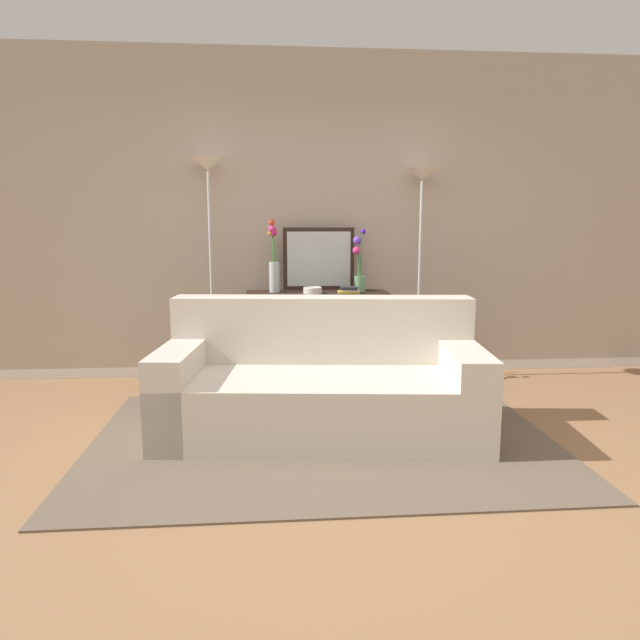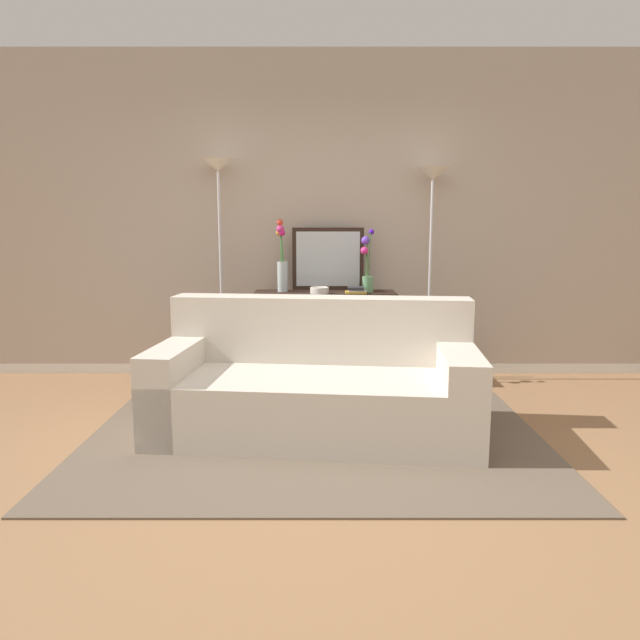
{
  "view_description": "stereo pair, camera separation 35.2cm",
  "coord_description": "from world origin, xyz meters",
  "px_view_note": "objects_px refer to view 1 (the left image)",
  "views": [
    {
      "loc": [
        -0.36,
        -3.05,
        1.37
      ],
      "look_at": [
        0.0,
        1.28,
        0.66
      ],
      "focal_mm": 32.55,
      "sensor_mm": 36.0,
      "label": 1
    },
    {
      "loc": [
        -0.01,
        -3.07,
        1.37
      ],
      "look_at": [
        0.0,
        1.28,
        0.66
      ],
      "focal_mm": 32.55,
      "sensor_mm": 36.0,
      "label": 2
    }
  ],
  "objects_px": {
    "console_table": "(317,320)",
    "vase_tall_flowers": "(274,263)",
    "vase_short_flowers": "(359,269)",
    "floor_lamp_right": "(421,215)",
    "floor_lamp_left": "(209,208)",
    "fruit_bowl": "(313,290)",
    "wall_mirror": "(319,259)",
    "book_stack": "(349,290)",
    "couch": "(322,387)",
    "book_row_under_console": "(287,376)"
  },
  "relations": [
    {
      "from": "console_table",
      "to": "vase_tall_flowers",
      "type": "distance_m",
      "value": 0.63
    },
    {
      "from": "vase_short_flowers",
      "to": "console_table",
      "type": "bearing_deg",
      "value": 176.81
    },
    {
      "from": "floor_lamp_right",
      "to": "floor_lamp_left",
      "type": "bearing_deg",
      "value": 180.0
    },
    {
      "from": "vase_tall_flowers",
      "to": "fruit_bowl",
      "type": "height_order",
      "value": "vase_tall_flowers"
    },
    {
      "from": "wall_mirror",
      "to": "book_stack",
      "type": "bearing_deg",
      "value": -49.46
    },
    {
      "from": "couch",
      "to": "book_row_under_console",
      "type": "relative_size",
      "value": 5.03
    },
    {
      "from": "floor_lamp_left",
      "to": "floor_lamp_right",
      "type": "height_order",
      "value": "floor_lamp_left"
    },
    {
      "from": "vase_tall_flowers",
      "to": "fruit_bowl",
      "type": "xyz_separation_m",
      "value": [
        0.33,
        -0.13,
        -0.23
      ]
    },
    {
      "from": "couch",
      "to": "vase_tall_flowers",
      "type": "xyz_separation_m",
      "value": [
        -0.3,
        1.26,
        0.75
      ]
    },
    {
      "from": "floor_lamp_left",
      "to": "wall_mirror",
      "type": "xyz_separation_m",
      "value": [
        0.94,
        0.07,
        -0.44
      ]
    },
    {
      "from": "couch",
      "to": "console_table",
      "type": "distance_m",
      "value": 1.28
    },
    {
      "from": "couch",
      "to": "floor_lamp_left",
      "type": "distance_m",
      "value": 1.99
    },
    {
      "from": "console_table",
      "to": "floor_lamp_left",
      "type": "bearing_deg",
      "value": 174.74
    },
    {
      "from": "vase_short_flowers",
      "to": "book_stack",
      "type": "xyz_separation_m",
      "value": [
        -0.1,
        -0.1,
        -0.17
      ]
    },
    {
      "from": "couch",
      "to": "book_row_under_console",
      "type": "bearing_deg",
      "value": 99.11
    },
    {
      "from": "couch",
      "to": "book_row_under_console",
      "type": "height_order",
      "value": "couch"
    },
    {
      "from": "floor_lamp_left",
      "to": "book_stack",
      "type": "relative_size",
      "value": 10.9
    },
    {
      "from": "wall_mirror",
      "to": "vase_tall_flowers",
      "type": "xyz_separation_m",
      "value": [
        -0.4,
        -0.15,
        -0.02
      ]
    },
    {
      "from": "console_table",
      "to": "fruit_bowl",
      "type": "bearing_deg",
      "value": -111.8
    },
    {
      "from": "console_table",
      "to": "vase_short_flowers",
      "type": "bearing_deg",
      "value": -3.19
    },
    {
      "from": "book_row_under_console",
      "to": "floor_lamp_left",
      "type": "bearing_deg",
      "value": 172.55
    },
    {
      "from": "vase_short_flowers",
      "to": "couch",
      "type": "bearing_deg",
      "value": -109.32
    },
    {
      "from": "couch",
      "to": "vase_short_flowers",
      "type": "height_order",
      "value": "vase_short_flowers"
    },
    {
      "from": "couch",
      "to": "book_stack",
      "type": "bearing_deg",
      "value": 73.62
    },
    {
      "from": "floor_lamp_left",
      "to": "floor_lamp_right",
      "type": "bearing_deg",
      "value": -0.0
    },
    {
      "from": "book_stack",
      "to": "book_row_under_console",
      "type": "distance_m",
      "value": 0.95
    },
    {
      "from": "wall_mirror",
      "to": "vase_tall_flowers",
      "type": "distance_m",
      "value": 0.43
    },
    {
      "from": "wall_mirror",
      "to": "book_row_under_console",
      "type": "height_order",
      "value": "wall_mirror"
    },
    {
      "from": "book_row_under_console",
      "to": "book_stack",
      "type": "bearing_deg",
      "value": -12.6
    },
    {
      "from": "floor_lamp_left",
      "to": "fruit_bowl",
      "type": "height_order",
      "value": "floor_lamp_left"
    },
    {
      "from": "couch",
      "to": "book_stack",
      "type": "distance_m",
      "value": 1.29
    },
    {
      "from": "fruit_bowl",
      "to": "book_row_under_console",
      "type": "relative_size",
      "value": 0.37
    },
    {
      "from": "couch",
      "to": "wall_mirror",
      "type": "bearing_deg",
      "value": 86.05
    },
    {
      "from": "book_row_under_console",
      "to": "vase_tall_flowers",
      "type": "bearing_deg",
      "value": 173.91
    },
    {
      "from": "book_row_under_console",
      "to": "wall_mirror",
      "type": "bearing_deg",
      "value": 27.66
    },
    {
      "from": "vase_tall_flowers",
      "to": "book_row_under_console",
      "type": "distance_m",
      "value": 1.01
    },
    {
      "from": "couch",
      "to": "floor_lamp_right",
      "type": "height_order",
      "value": "floor_lamp_right"
    },
    {
      "from": "console_table",
      "to": "vase_short_flowers",
      "type": "relative_size",
      "value": 2.27
    },
    {
      "from": "book_row_under_console",
      "to": "floor_lamp_right",
      "type": "bearing_deg",
      "value": 4.04
    },
    {
      "from": "floor_lamp_left",
      "to": "vase_tall_flowers",
      "type": "bearing_deg",
      "value": -7.71
    },
    {
      "from": "vase_short_flowers",
      "to": "book_row_under_console",
      "type": "xyz_separation_m",
      "value": [
        -0.63,
        0.02,
        -0.94
      ]
    },
    {
      "from": "book_row_under_console",
      "to": "fruit_bowl",
      "type": "bearing_deg",
      "value": -27.91
    },
    {
      "from": "console_table",
      "to": "floor_lamp_left",
      "type": "relative_size",
      "value": 0.63
    },
    {
      "from": "floor_lamp_left",
      "to": "vase_tall_flowers",
      "type": "xyz_separation_m",
      "value": [
        0.54,
        -0.07,
        -0.46
      ]
    },
    {
      "from": "floor_lamp_left",
      "to": "wall_mirror",
      "type": "bearing_deg",
      "value": 4.37
    },
    {
      "from": "vase_tall_flowers",
      "to": "vase_short_flowers",
      "type": "height_order",
      "value": "vase_tall_flowers"
    },
    {
      "from": "console_table",
      "to": "book_row_under_console",
      "type": "xyz_separation_m",
      "value": [
        -0.27,
        0.0,
        -0.5
      ]
    },
    {
      "from": "floor_lamp_left",
      "to": "floor_lamp_right",
      "type": "distance_m",
      "value": 1.84
    },
    {
      "from": "vase_short_flowers",
      "to": "floor_lamp_right",
      "type": "bearing_deg",
      "value": 10.54
    },
    {
      "from": "console_table",
      "to": "book_stack",
      "type": "distance_m",
      "value": 0.4
    }
  ]
}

